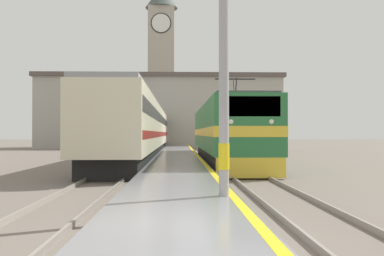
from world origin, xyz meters
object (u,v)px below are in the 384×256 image
Objects in this scene: catenary_mast at (227,14)px; locomotive_train at (225,133)px; clock_tower at (161,60)px; passenger_train at (144,129)px.

locomotive_train is at bearing 84.17° from catenary_mast.
clock_tower is (-5.30, 38.67, 10.78)m from locomotive_train.
catenary_mast is at bearing -81.78° from passenger_train.
catenary_mast reaches higher than locomotive_train.
locomotive_train is 2.41× the size of catenary_mast.
locomotive_train reaches higher than passenger_train.
locomotive_train is at bearing -82.20° from clock_tower.
locomotive_train is 17.55m from catenary_mast.
locomotive_train is 11.15m from passenger_train.
clock_tower reaches higher than catenary_mast.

